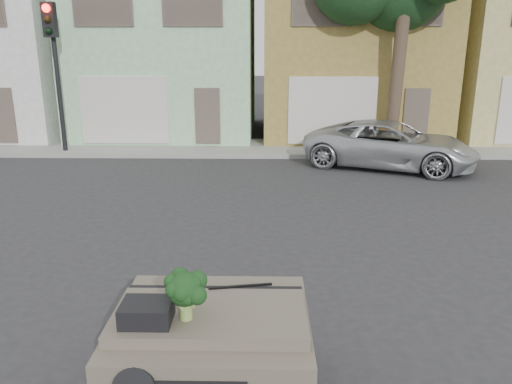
{
  "coord_description": "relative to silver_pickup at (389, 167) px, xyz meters",
  "views": [
    {
      "loc": [
        0.54,
        -7.57,
        3.65
      ],
      "look_at": [
        0.39,
        0.5,
        1.3
      ],
      "focal_mm": 35.0,
      "sensor_mm": 36.0,
      "label": 1
    }
  ],
  "objects": [
    {
      "name": "car_dashboard",
      "position": [
        -4.46,
        -10.83,
        0.56
      ],
      "size": [
        2.0,
        1.8,
        1.12
      ],
      "primitive_type": "cube",
      "color": "#645B4D",
      "rests_on": "ground"
    },
    {
      "name": "ground_plane",
      "position": [
        -4.46,
        -7.83,
        0.0
      ],
      "size": [
        120.0,
        120.0,
        0.0
      ],
      "primitive_type": "plane",
      "color": "#303033",
      "rests_on": "ground"
    },
    {
      "name": "wiper_arm",
      "position": [
        -4.18,
        -10.45,
        1.13
      ],
      "size": [
        0.69,
        0.15,
        0.02
      ],
      "primitive_type": "cube",
      "rotation": [
        0.0,
        0.0,
        0.17
      ],
      "color": "black",
      "rests_on": "car_dashboard"
    },
    {
      "name": "silver_pickup",
      "position": [
        0.0,
        0.0,
        0.0
      ],
      "size": [
        5.74,
        4.24,
        1.45
      ],
      "primitive_type": "imported",
      "rotation": [
        0.0,
        0.0,
        1.17
      ],
      "color": "#BBBEC2",
      "rests_on": "ground"
    },
    {
      "name": "sidewalk",
      "position": [
        -4.46,
        2.67,
        0.07
      ],
      "size": [
        40.0,
        3.0,
        0.15
      ],
      "primitive_type": "cube",
      "color": "gray",
      "rests_on": "ground"
    },
    {
      "name": "townhouse_tan",
      "position": [
        -0.46,
        6.67,
        3.77
      ],
      "size": [
        7.2,
        8.2,
        7.55
      ],
      "primitive_type": "cube",
      "color": "olive",
      "rests_on": "ground"
    },
    {
      "name": "broccoli",
      "position": [
        -4.67,
        -11.12,
        1.37
      ],
      "size": [
        0.57,
        0.57,
        0.5
      ],
      "primitive_type": "cube",
      "rotation": [
        0.0,
        0.0,
        3.84
      ],
      "color": "black",
      "rests_on": "car_dashboard"
    },
    {
      "name": "townhouse_mint",
      "position": [
        -7.96,
        6.67,
        3.77
      ],
      "size": [
        7.2,
        8.2,
        7.55
      ],
      "primitive_type": "cube",
      "color": "#A1D6A1",
      "rests_on": "ground"
    },
    {
      "name": "traffic_signal",
      "position": [
        -10.96,
        1.67,
        2.55
      ],
      "size": [
        0.4,
        0.4,
        5.1
      ],
      "primitive_type": "cube",
      "color": "black",
      "rests_on": "ground"
    },
    {
      "name": "tree_near",
      "position": [
        0.54,
        1.97,
        4.25
      ],
      "size": [
        4.4,
        4.0,
        8.5
      ],
      "primitive_type": "cube",
      "color": "#193A1C",
      "rests_on": "ground"
    },
    {
      "name": "instrument_hump",
      "position": [
        -5.04,
        -11.18,
        1.22
      ],
      "size": [
        0.48,
        0.38,
        0.2
      ],
      "primitive_type": "cube",
      "color": "black",
      "rests_on": "car_dashboard"
    }
  ]
}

